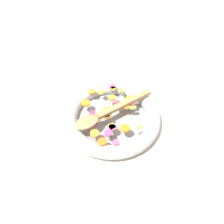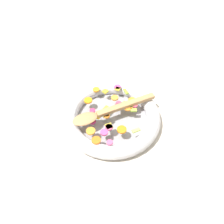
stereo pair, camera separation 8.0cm
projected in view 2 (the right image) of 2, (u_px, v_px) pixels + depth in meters
name	position (u px, v px, depth m)	size (l,w,h in m)	color
ground_plane	(112.00, 121.00, 0.83)	(4.00, 4.00, 0.00)	beige
skillet	(112.00, 117.00, 0.82)	(0.36, 0.36, 0.05)	gray
chopped_vegetables	(111.00, 112.00, 0.79)	(0.30, 0.26, 0.01)	orange
wooden_spoon	(106.00, 111.00, 0.78)	(0.29, 0.21, 0.01)	#A87F51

